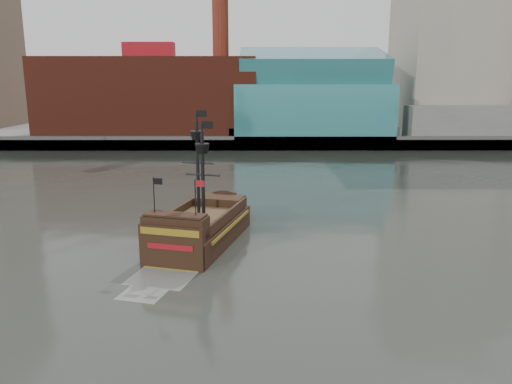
{
  "coord_description": "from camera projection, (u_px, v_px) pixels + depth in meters",
  "views": [
    {
      "loc": [
        -1.29,
        -29.7,
        12.72
      ],
      "look_at": [
        -1.16,
        9.15,
        4.0
      ],
      "focal_mm": 35.0,
      "sensor_mm": 36.0,
      "label": 1
    }
  ],
  "objects": [
    {
      "name": "skyline",
      "position": [
        284.0,
        25.0,
        108.92
      ],
      "size": [
        149.0,
        45.0,
        62.0
      ],
      "color": "brown",
      "rests_on": "promenade_far"
    },
    {
      "name": "seawall",
      "position": [
        261.0,
        143.0,
        92.47
      ],
      "size": [
        220.0,
        1.0,
        2.6
      ],
      "primitive_type": "cube",
      "color": "#4C4C49",
      "rests_on": "ground"
    },
    {
      "name": "pirate_ship",
      "position": [
        201.0,
        232.0,
        39.46
      ],
      "size": [
        8.14,
        15.58,
        11.19
      ],
      "rotation": [
        0.0,
        0.0,
        -0.26
      ],
      "color": "black",
      "rests_on": "ground"
    },
    {
      "name": "promenade_far",
      "position": [
        260.0,
        130.0,
        121.32
      ],
      "size": [
        220.0,
        60.0,
        2.0
      ],
      "primitive_type": "cube",
      "color": "slate",
      "rests_on": "ground"
    },
    {
      "name": "ground",
      "position": [
        275.0,
        285.0,
        31.77
      ],
      "size": [
        400.0,
        400.0,
        0.0
      ],
      "primitive_type": "plane",
      "color": "#2A2C27",
      "rests_on": "ground"
    }
  ]
}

